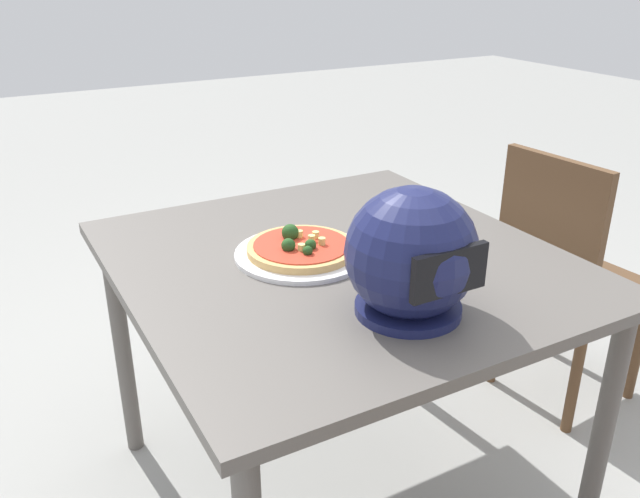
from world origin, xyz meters
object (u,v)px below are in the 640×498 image
dining_table (338,286)px  motorcycle_helmet (411,255)px  chair_side (562,269)px  pizza (301,247)px

dining_table → motorcycle_helmet: bearing=87.4°
dining_table → chair_side: (-0.88, -0.05, -0.18)m
dining_table → pizza: 0.14m
pizza → motorcycle_helmet: (-0.07, 0.36, 0.11)m
chair_side → motorcycle_helmet: bearing=21.9°
motorcycle_helmet → chair_side: motorcycle_helmet is taller
pizza → motorcycle_helmet: bearing=100.3°
pizza → motorcycle_helmet: motorcycle_helmet is taller
chair_side → dining_table: bearing=3.1°
dining_table → motorcycle_helmet: (0.01, 0.31, 0.21)m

